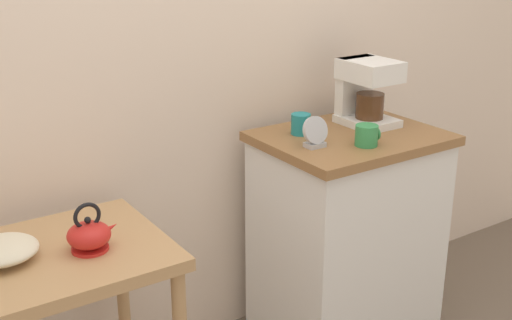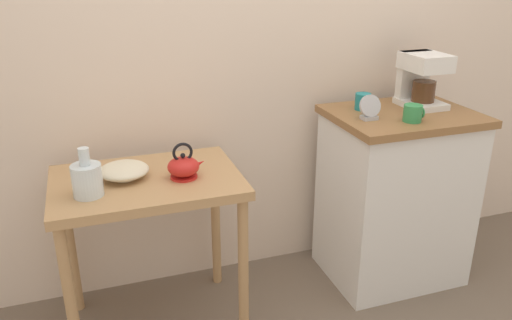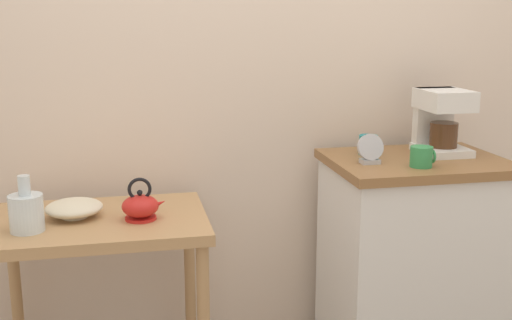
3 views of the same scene
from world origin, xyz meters
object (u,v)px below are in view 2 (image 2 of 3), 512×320
at_px(mug_dark_teal, 363,102).
at_px(table_clock, 370,109).
at_px(coffee_maker, 421,77).
at_px(teakettle, 184,167).
at_px(glass_carafe_vase, 87,179).
at_px(bowl_stoneware, 124,170).
at_px(mug_tall_green, 413,113).

relative_size(mug_dark_teal, table_clock, 0.72).
xyz_separation_m(coffee_maker, mug_dark_teal, (-0.29, 0.03, -0.10)).
bearing_deg(teakettle, glass_carafe_vase, -172.47).
bearing_deg(bowl_stoneware, table_clock, -2.50).
bearing_deg(table_clock, teakettle, -178.41).
height_order(mug_tall_green, table_clock, table_clock).
distance_m(bowl_stoneware, teakettle, 0.24).
bearing_deg(glass_carafe_vase, mug_dark_teal, 9.97).
xyz_separation_m(bowl_stoneware, glass_carafe_vase, (-0.14, -0.12, 0.03)).
bearing_deg(mug_dark_teal, glass_carafe_vase, -170.03).
xyz_separation_m(bowl_stoneware, mug_tall_green, (1.26, -0.14, 0.16)).
bearing_deg(coffee_maker, table_clock, -159.88).
relative_size(mug_tall_green, mug_dark_teal, 1.10).
relative_size(teakettle, coffee_maker, 0.61).
relative_size(teakettle, glass_carafe_vase, 0.83).
bearing_deg(mug_tall_green, teakettle, 176.37).
relative_size(glass_carafe_vase, table_clock, 1.68).
bearing_deg(bowl_stoneware, mug_tall_green, -6.19).
bearing_deg(teakettle, mug_tall_green, -3.63).
xyz_separation_m(glass_carafe_vase, mug_tall_green, (1.40, -0.02, 0.13)).
bearing_deg(glass_carafe_vase, mug_tall_green, -0.64).
distance_m(coffee_maker, mug_dark_teal, 0.31).
relative_size(teakettle, table_clock, 1.39).
height_order(coffee_maker, mug_tall_green, coffee_maker).
relative_size(glass_carafe_vase, mug_dark_teal, 2.35).
xyz_separation_m(teakettle, mug_tall_green, (1.03, -0.07, 0.15)).
relative_size(teakettle, mug_tall_green, 1.77).
relative_size(bowl_stoneware, mug_dark_teal, 2.48).
relative_size(bowl_stoneware, table_clock, 1.77).
height_order(glass_carafe_vase, table_clock, table_clock).
bearing_deg(bowl_stoneware, mug_dark_teal, 5.26).
bearing_deg(mug_dark_teal, bowl_stoneware, -174.74).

